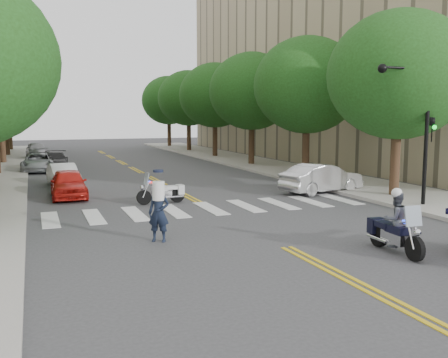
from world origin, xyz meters
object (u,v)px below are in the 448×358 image
motorcycle_police (394,224)px  convertible (322,178)px  officer_standing (159,213)px  motorcycle_parked (165,192)px

motorcycle_police → convertible: (3.99, 10.03, -0.09)m
motorcycle_police → convertible: bearing=-108.4°
motorcycle_police → officer_standing: bearing=-28.2°
motorcycle_parked → convertible: bearing=-93.6°
officer_standing → motorcycle_parked: bearing=105.2°
convertible → motorcycle_parked: bearing=78.5°
officer_standing → convertible: size_ratio=0.40×
motorcycle_police → officer_standing: (-5.75, 3.53, 0.07)m
motorcycle_police → motorcycle_parked: (-3.94, 9.90, -0.33)m
motorcycle_parked → motorcycle_police: bearing=-162.9°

